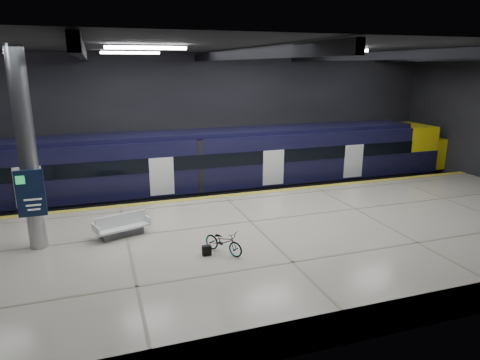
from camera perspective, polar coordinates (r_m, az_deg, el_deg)
name	(u,v)px	position (r m, az deg, el deg)	size (l,w,h in m)	color
ground	(243,237)	(19.02, 0.40, -7.62)	(30.00, 30.00, 0.00)	black
room_shell	(243,106)	(17.63, 0.42, 9.80)	(30.10, 16.10, 8.05)	black
platform	(264,248)	(16.66, 3.24, -9.01)	(30.00, 11.00, 1.10)	#BDB3A0
safety_strip	(225,196)	(21.11, -2.04, -2.12)	(30.00, 0.40, 0.01)	gold
rails	(211,200)	(23.95, -3.90, -2.62)	(30.00, 1.52, 0.16)	gray
train	(244,163)	(23.97, 0.49, 2.34)	(29.40, 2.84, 3.79)	black
bench	(122,228)	(16.77, -15.48, -6.22)	(2.15, 1.39, 0.88)	#595B60
bicycle	(224,242)	(14.75, -2.20, -8.20)	(0.55, 1.58, 0.83)	#99999E
pannier_bag	(207,250)	(14.70, -4.46, -9.34)	(0.30, 0.18, 0.35)	black
info_column	(27,154)	(15.98, -26.50, 3.11)	(0.90, 0.78, 6.90)	#9EA0A5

